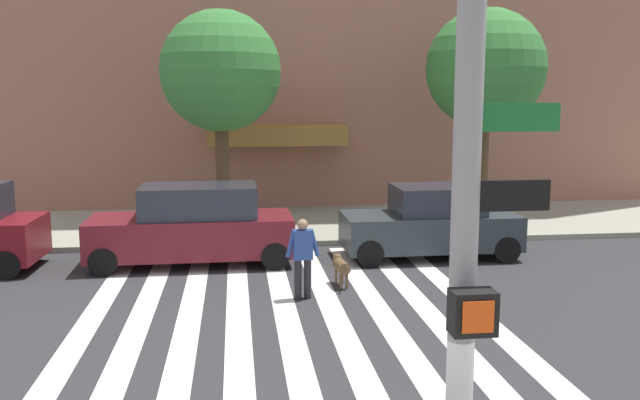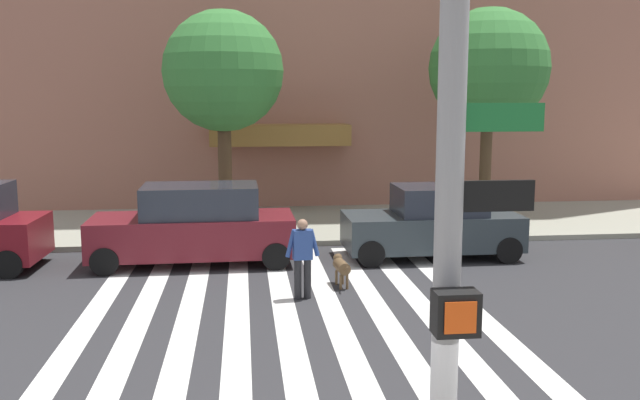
{
  "view_description": "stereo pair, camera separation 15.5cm",
  "coord_description": "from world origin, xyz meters",
  "px_view_note": "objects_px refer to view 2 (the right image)",
  "views": [
    {
      "loc": [
        -1.74,
        -4.56,
        4.09
      ],
      "look_at": [
        -0.05,
        9.04,
        1.99
      ],
      "focal_mm": 38.45,
      "sensor_mm": 36.0,
      "label": 1
    },
    {
      "loc": [
        -1.59,
        -4.58,
        4.09
      ],
      "look_at": [
        -0.05,
        9.04,
        1.99
      ],
      "focal_mm": 38.45,
      "sensor_mm": 36.0,
      "label": 2
    }
  ],
  "objects_px": {
    "parked_car_third_in_line": "(433,223)",
    "street_tree_middle": "(489,69)",
    "parked_car_behind_first": "(195,226)",
    "pedestrian_dog_walker": "(303,254)",
    "street_tree_nearest": "(223,72)",
    "traffic_light_pole": "(453,187)",
    "dog_on_leash": "(341,266)"
  },
  "relations": [
    {
      "from": "parked_car_third_in_line",
      "to": "street_tree_middle",
      "type": "bearing_deg",
      "value": 53.89
    },
    {
      "from": "pedestrian_dog_walker",
      "to": "dog_on_leash",
      "type": "height_order",
      "value": "pedestrian_dog_walker"
    },
    {
      "from": "traffic_light_pole",
      "to": "parked_car_third_in_line",
      "type": "height_order",
      "value": "traffic_light_pole"
    },
    {
      "from": "street_tree_nearest",
      "to": "parked_car_third_in_line",
      "type": "bearing_deg",
      "value": -33.64
    },
    {
      "from": "parked_car_third_in_line",
      "to": "street_tree_middle",
      "type": "height_order",
      "value": "street_tree_middle"
    },
    {
      "from": "parked_car_behind_first",
      "to": "parked_car_third_in_line",
      "type": "height_order",
      "value": "parked_car_behind_first"
    },
    {
      "from": "parked_car_behind_first",
      "to": "parked_car_third_in_line",
      "type": "relative_size",
      "value": 1.12
    },
    {
      "from": "parked_car_third_in_line",
      "to": "dog_on_leash",
      "type": "bearing_deg",
      "value": -138.17
    },
    {
      "from": "street_tree_middle",
      "to": "street_tree_nearest",
      "type": "bearing_deg",
      "value": -179.11
    },
    {
      "from": "street_tree_nearest",
      "to": "street_tree_middle",
      "type": "relative_size",
      "value": 0.97
    },
    {
      "from": "parked_car_third_in_line",
      "to": "street_tree_nearest",
      "type": "xyz_separation_m",
      "value": [
        -5.29,
        3.52,
        3.87
      ]
    },
    {
      "from": "street_tree_nearest",
      "to": "pedestrian_dog_walker",
      "type": "xyz_separation_m",
      "value": [
        1.69,
        -6.74,
        -3.82
      ]
    },
    {
      "from": "dog_on_leash",
      "to": "pedestrian_dog_walker",
      "type": "bearing_deg",
      "value": -138.11
    },
    {
      "from": "traffic_light_pole",
      "to": "street_tree_nearest",
      "type": "distance_m",
      "value": 16.19
    },
    {
      "from": "street_tree_nearest",
      "to": "pedestrian_dog_walker",
      "type": "distance_m",
      "value": 7.93
    },
    {
      "from": "parked_car_third_in_line",
      "to": "street_tree_middle",
      "type": "relative_size",
      "value": 0.67
    },
    {
      "from": "parked_car_behind_first",
      "to": "pedestrian_dog_walker",
      "type": "relative_size",
      "value": 2.99
    },
    {
      "from": "parked_car_behind_first",
      "to": "dog_on_leash",
      "type": "xyz_separation_m",
      "value": [
        3.25,
        -2.41,
        -0.5
      ]
    },
    {
      "from": "pedestrian_dog_walker",
      "to": "street_tree_nearest",
      "type": "bearing_deg",
      "value": 104.03
    },
    {
      "from": "street_tree_nearest",
      "to": "dog_on_leash",
      "type": "distance_m",
      "value": 7.77
    },
    {
      "from": "parked_car_behind_first",
      "to": "street_tree_middle",
      "type": "height_order",
      "value": "street_tree_middle"
    },
    {
      "from": "parked_car_behind_first",
      "to": "street_tree_nearest",
      "type": "distance_m",
      "value": 5.22
    },
    {
      "from": "street_tree_middle",
      "to": "parked_car_third_in_line",
      "type": "bearing_deg",
      "value": -126.11
    },
    {
      "from": "traffic_light_pole",
      "to": "parked_car_behind_first",
      "type": "distance_m",
      "value": 13.02
    },
    {
      "from": "street_tree_nearest",
      "to": "street_tree_middle",
      "type": "height_order",
      "value": "street_tree_middle"
    },
    {
      "from": "street_tree_nearest",
      "to": "dog_on_leash",
      "type": "xyz_separation_m",
      "value": [
        2.59,
        -5.93,
        -4.3
      ]
    },
    {
      "from": "parked_car_third_in_line",
      "to": "street_tree_nearest",
      "type": "relative_size",
      "value": 0.69
    },
    {
      "from": "parked_car_behind_first",
      "to": "street_tree_middle",
      "type": "xyz_separation_m",
      "value": [
        8.61,
        3.64,
        3.93
      ]
    },
    {
      "from": "parked_car_behind_first",
      "to": "street_tree_middle",
      "type": "distance_m",
      "value": 10.14
    },
    {
      "from": "traffic_light_pole",
      "to": "dog_on_leash",
      "type": "bearing_deg",
      "value": 85.69
    },
    {
      "from": "parked_car_behind_first",
      "to": "dog_on_leash",
      "type": "relative_size",
      "value": 5.02
    },
    {
      "from": "pedestrian_dog_walker",
      "to": "parked_car_behind_first",
      "type": "bearing_deg",
      "value": 126.02
    }
  ]
}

